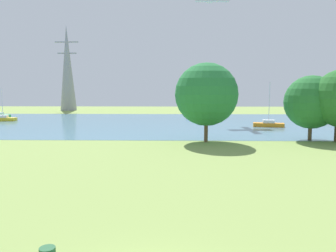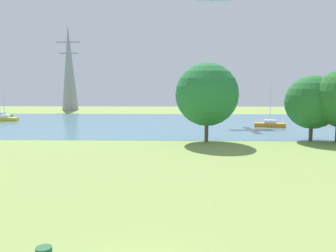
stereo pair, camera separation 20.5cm
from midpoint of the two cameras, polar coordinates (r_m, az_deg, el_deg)
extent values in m
plane|color=#7F994C|center=(32.38, -0.59, -4.72)|extent=(160.00, 160.00, 0.00)
cube|color=teal|center=(60.08, 0.33, 0.52)|extent=(140.00, 40.00, 0.02)
cube|color=brown|center=(70.42, 25.95, 1.00)|extent=(5.02, 2.64, 0.60)
cube|color=white|center=(70.37, 25.97, 1.44)|extent=(2.02, 1.51, 0.50)
cylinder|color=silver|center=(70.21, 26.08, 3.67)|extent=(0.10, 0.10, 5.98)
cube|color=orange|center=(56.63, 16.55, 0.19)|extent=(5.00, 2.45, 0.60)
cube|color=white|center=(56.57, 16.57, 0.75)|extent=(1.99, 1.44, 0.50)
cylinder|color=silver|center=(56.36, 16.67, 3.86)|extent=(0.10, 0.10, 6.66)
cube|color=white|center=(67.88, 5.05, 1.45)|extent=(4.96, 2.15, 0.60)
cube|color=white|center=(67.84, 5.06, 1.92)|extent=(1.93, 1.34, 0.50)
cylinder|color=silver|center=(67.67, 5.08, 4.23)|extent=(0.10, 0.10, 5.99)
cube|color=yellow|center=(71.06, -26.22, 1.03)|extent=(4.82, 1.57, 0.60)
cube|color=white|center=(71.02, -26.24, 1.47)|extent=(1.82, 1.13, 0.50)
cylinder|color=silver|center=(70.87, -26.34, 3.52)|extent=(0.10, 0.10, 5.59)
cylinder|color=brown|center=(39.36, 6.30, -0.54)|extent=(0.44, 0.44, 2.99)
sphere|color=#257339|center=(39.07, 6.38, 5.35)|extent=(7.27, 7.27, 7.27)
cylinder|color=brown|center=(43.71, 22.78, -0.72)|extent=(0.44, 0.44, 2.38)
sphere|color=#256A2F|center=(43.44, 22.98, 3.75)|extent=(6.33, 6.33, 6.33)
cylinder|color=brown|center=(44.16, 26.50, -0.48)|extent=(0.44, 0.44, 2.90)
cone|color=gray|center=(97.84, -16.72, 9.39)|extent=(4.40, 4.40, 23.27)
cube|color=gray|center=(98.47, -16.86, 13.45)|extent=(6.40, 0.30, 0.30)
cube|color=gray|center=(98.14, -16.80, 11.71)|extent=(5.20, 0.30, 0.30)
camera|label=1|loc=(0.10, -90.19, -0.02)|focal=36.01mm
camera|label=2|loc=(0.10, 89.81, 0.02)|focal=36.01mm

